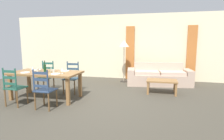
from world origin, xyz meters
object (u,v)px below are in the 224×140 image
(wine_glass_near_left, at_px, (33,68))
(standing_lamp, at_px, (124,46))
(dining_chair_far_left, at_px, (47,76))
(dining_chair_far_right, at_px, (72,77))
(wine_glass_near_right, at_px, (62,70))
(dining_chair_near_left, at_px, (14,87))
(dining_chair_near_right, at_px, (44,89))
(coffee_table, at_px, (162,82))
(wine_bottle, at_px, (45,68))
(coffee_cup_secondary, at_px, (38,70))
(dining_table, at_px, (46,75))
(couch, at_px, (159,77))
(coffee_cup_primary, at_px, (54,71))

(wine_glass_near_left, height_order, standing_lamp, standing_lamp)
(dining_chair_far_left, relative_size, dining_chair_far_right, 1.00)
(wine_glass_near_right, bearing_deg, dining_chair_near_left, -149.78)
(dining_chair_far_left, bearing_deg, dining_chair_near_left, -88.05)
(wine_glass_near_right, bearing_deg, dining_chair_near_right, -103.33)
(wine_glass_near_left, height_order, coffee_table, wine_glass_near_left)
(wine_glass_near_left, relative_size, wine_glass_near_right, 1.00)
(wine_bottle, xyz_separation_m, standing_lamp, (1.70, 2.72, 0.54))
(dining_chair_near_right, relative_size, coffee_cup_secondary, 10.67)
(wine_glass_near_left, bearing_deg, dining_table, 24.99)
(dining_table, height_order, dining_chair_near_right, dining_chair_near_right)
(wine_glass_near_left, distance_m, standing_lamp, 3.51)
(wine_glass_near_left, height_order, couch, wine_glass_near_left)
(coffee_cup_primary, bearing_deg, coffee_table, 24.91)
(couch, bearing_deg, wine_glass_near_right, -132.91)
(coffee_cup_primary, relative_size, couch, 0.04)
(dining_table, xyz_separation_m, wine_bottle, (0.01, -0.03, 0.20))
(wine_glass_near_right, distance_m, coffee_cup_primary, 0.34)
(wine_glass_near_right, xyz_separation_m, coffee_table, (2.55, 1.43, -0.51))
(dining_chair_near_left, relative_size, dining_chair_far_left, 1.00)
(dining_table, bearing_deg, dining_chair_far_left, 122.17)
(wine_bottle, distance_m, coffee_cup_secondary, 0.29)
(dining_chair_far_left, bearing_deg, coffee_cup_primary, -46.60)
(standing_lamp, bearing_deg, wine_bottle, -122.07)
(wine_glass_near_left, xyz_separation_m, wine_glass_near_right, (0.89, -0.01, 0.00))
(dining_chair_far_right, distance_m, coffee_table, 2.78)
(wine_glass_near_left, bearing_deg, dining_chair_near_right, -39.88)
(dining_chair_far_right, xyz_separation_m, standing_lamp, (1.30, 1.95, 0.93))
(wine_glass_near_right, xyz_separation_m, couch, (2.46, 2.65, -0.57))
(dining_chair_near_right, relative_size, dining_chair_far_left, 1.00)
(coffee_cup_secondary, height_order, standing_lamp, standing_lamp)
(dining_chair_far_right, distance_m, couch, 3.18)
(coffee_cup_primary, bearing_deg, standing_lamp, 62.26)
(dining_chair_near_right, xyz_separation_m, couch, (2.61, 3.26, -0.19))
(dining_chair_far_left, bearing_deg, wine_glass_near_left, -79.51)
(wine_glass_near_left, bearing_deg, dining_chair_far_left, 100.49)
(dining_chair_far_left, bearing_deg, standing_lamp, 41.94)
(wine_glass_near_left, xyz_separation_m, standing_lamp, (2.01, 2.83, 0.55))
(coffee_cup_secondary, bearing_deg, dining_chair_near_right, -48.11)
(dining_chair_far_right, relative_size, coffee_cup_secondary, 10.67)
(dining_chair_near_left, xyz_separation_m, dining_chair_far_left, (-0.05, 1.47, 0.00))
(dining_chair_far_right, distance_m, coffee_cup_primary, 0.85)
(coffee_cup_primary, height_order, standing_lamp, standing_lamp)
(wine_glass_near_right, distance_m, couch, 3.66)
(dining_chair_near_left, height_order, couch, dining_chair_near_left)
(dining_chair_far_right, xyz_separation_m, wine_glass_near_left, (-0.71, -0.87, 0.38))
(wine_glass_near_right, height_order, couch, wine_glass_near_right)
(dining_chair_near_left, relative_size, dining_chair_near_right, 1.00)
(dining_chair_far_left, distance_m, coffee_cup_secondary, 0.80)
(standing_lamp, bearing_deg, coffee_cup_secondary, -126.70)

